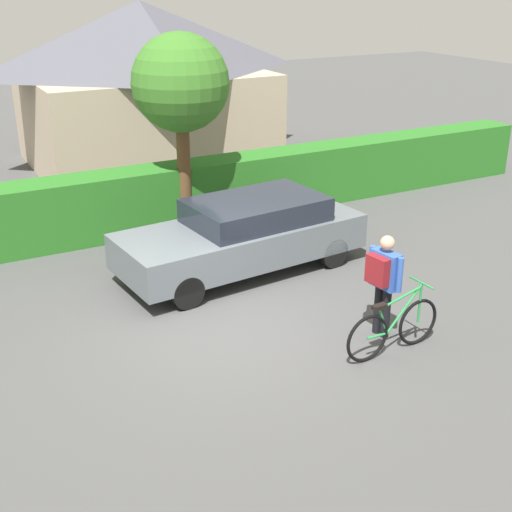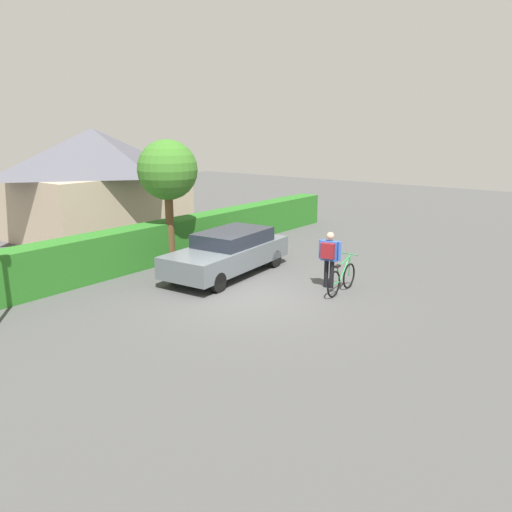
% 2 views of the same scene
% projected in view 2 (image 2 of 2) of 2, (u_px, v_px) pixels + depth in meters
% --- Properties ---
extents(ground_plane, '(60.00, 60.00, 0.00)m').
position_uv_depth(ground_plane, '(251.00, 297.00, 13.58)').
color(ground_plane, '#464646').
extents(hedge_row, '(21.47, 0.90, 1.36)m').
position_uv_depth(hedge_row, '(136.00, 248.00, 16.28)').
color(hedge_row, '#276920').
rests_on(hedge_row, ground).
extents(house_distant, '(6.72, 5.39, 4.49)m').
position_uv_depth(house_distant, '(96.00, 182.00, 20.97)').
color(house_distant, tan).
rests_on(house_distant, ground).
extents(parked_car_near, '(4.73, 2.19, 1.36)m').
position_uv_depth(parked_car_near, '(229.00, 252.00, 15.55)').
color(parked_car_near, slate).
rests_on(parked_car_near, ground).
extents(bicycle, '(1.70, 0.50, 1.03)m').
position_uv_depth(bicycle, '(342.00, 279.00, 13.85)').
color(bicycle, black).
rests_on(bicycle, ground).
extents(person_rider, '(0.40, 0.66, 1.63)m').
position_uv_depth(person_rider, '(329.00, 255.00, 14.12)').
color(person_rider, black).
rests_on(person_rider, ground).
extents(tree_kerbside, '(1.98, 1.98, 4.14)m').
position_uv_depth(tree_kerbside, '(168.00, 171.00, 16.34)').
color(tree_kerbside, brown).
rests_on(tree_kerbside, ground).
extents(fire_hydrant, '(0.20, 0.20, 0.81)m').
position_uv_depth(fire_hydrant, '(228.00, 246.00, 17.71)').
color(fire_hydrant, red).
rests_on(fire_hydrant, ground).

